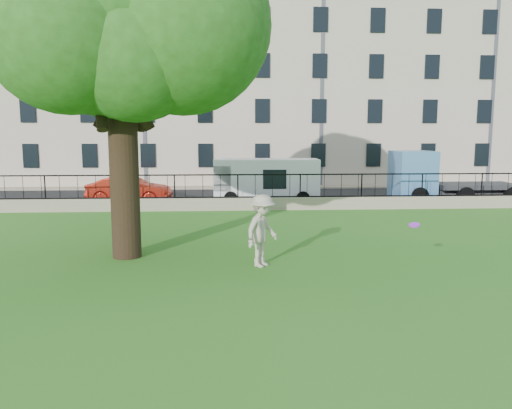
{
  "coord_description": "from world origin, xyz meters",
  "views": [
    {
      "loc": [
        -0.57,
        -11.68,
        3.57
      ],
      "look_at": [
        0.35,
        3.5,
        1.45
      ],
      "focal_mm": 35.0,
      "sensor_mm": 36.0,
      "label": 1
    }
  ],
  "objects": [
    {
      "name": "street",
      "position": [
        0.0,
        16.7,
        0.01
      ],
      "size": [
        60.0,
        9.0,
        0.01
      ],
      "primitive_type": "cube",
      "color": "black",
      "rests_on": "ground"
    },
    {
      "name": "ground",
      "position": [
        0.0,
        0.0,
        0.0
      ],
      "size": [
        120.0,
        120.0,
        0.0
      ],
      "primitive_type": "plane",
      "color": "#2B731B",
      "rests_on": "ground"
    },
    {
      "name": "white_van",
      "position": [
        1.6,
        14.83,
        1.16
      ],
      "size": [
        5.62,
        2.47,
        2.31
      ],
      "primitive_type": "cube",
      "rotation": [
        0.0,
        0.0,
        -0.06
      ],
      "color": "white",
      "rests_on": "street"
    },
    {
      "name": "red_sedan",
      "position": [
        -5.66,
        14.82,
        0.71
      ],
      "size": [
        4.44,
        1.89,
        1.42
      ],
      "primitive_type": "imported",
      "rotation": [
        0.0,
        0.0,
        1.48
      ],
      "color": "#A62114",
      "rests_on": "street"
    },
    {
      "name": "building_row",
      "position": [
        0.0,
        27.57,
        6.92
      ],
      "size": [
        56.4,
        10.4,
        13.8
      ],
      "color": "beige",
      "rests_on": "ground"
    },
    {
      "name": "man",
      "position": [
        0.41,
        1.62,
        0.99
      ],
      "size": [
        1.38,
        1.46,
        1.98
      ],
      "primitive_type": "imported",
      "rotation": [
        0.0,
        0.0,
        0.9
      ],
      "color": "#BFB09B",
      "rests_on": "ground"
    },
    {
      "name": "frisbee",
      "position": [
        4.0,
        -0.01,
        1.41
      ],
      "size": [
        0.28,
        0.29,
        0.12
      ],
      "primitive_type": "cylinder",
      "rotation": [
        0.21,
        -0.14,
        -0.07
      ],
      "color": "#B329EC"
    },
    {
      "name": "retaining_wall",
      "position": [
        0.0,
        12.0,
        0.3
      ],
      "size": [
        50.0,
        0.4,
        0.6
      ],
      "primitive_type": "cube",
      "color": "gray",
      "rests_on": "ground"
    },
    {
      "name": "tree",
      "position": [
        -3.63,
        2.98,
        7.07
      ],
      "size": [
        8.37,
        6.57,
        10.55
      ],
      "color": "black",
      "rests_on": "ground"
    },
    {
      "name": "iron_railing",
      "position": [
        0.0,
        12.0,
        1.15
      ],
      "size": [
        50.0,
        0.05,
        1.13
      ],
      "color": "black",
      "rests_on": "retaining_wall"
    },
    {
      "name": "blue_truck",
      "position": [
        11.69,
        14.49,
        1.37
      ],
      "size": [
        6.53,
        2.37,
        2.73
      ],
      "primitive_type": "cube",
      "rotation": [
        0.0,
        0.0,
        0.01
      ],
      "color": "#5388C4",
      "rests_on": "street"
    },
    {
      "name": "sidewalk",
      "position": [
        0.0,
        21.9,
        0.06
      ],
      "size": [
        60.0,
        1.4,
        0.12
      ],
      "primitive_type": "cube",
      "color": "gray",
      "rests_on": "ground"
    }
  ]
}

